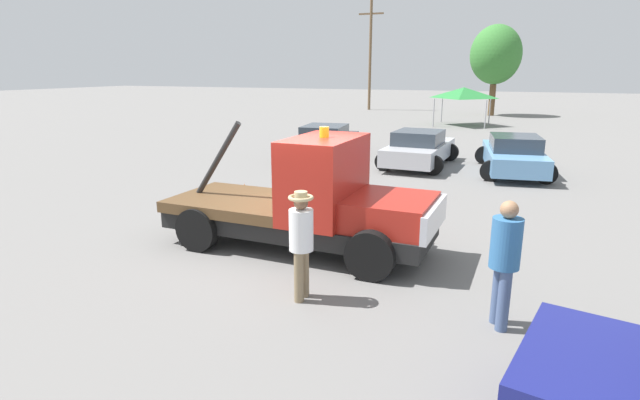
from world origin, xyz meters
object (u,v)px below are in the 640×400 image
canopy_tent_green (464,93)px  traffic_cone (245,194)px  parked_car_charcoal (326,142)px  utility_pole (370,53)px  person_near_truck (505,256)px  parked_car_skyblue (513,155)px  parked_car_silver (419,149)px  tow_truck (312,204)px  person_at_hood (301,237)px  tree_left (496,55)px

canopy_tent_green → traffic_cone: size_ratio=5.82×
parked_car_charcoal → utility_pole: size_ratio=0.53×
person_near_truck → parked_car_skyblue: size_ratio=0.38×
parked_car_silver → traffic_cone: 7.92m
tow_truck → parked_car_charcoal: size_ratio=1.12×
traffic_cone → person_at_hood: bearing=-50.7°
tow_truck → parked_car_charcoal: bearing=111.5°
person_near_truck → canopy_tent_green: (-3.88, 26.79, 1.01)m
canopy_tent_green → tree_left: size_ratio=0.47×
traffic_cone → person_near_truck: bearing=-33.2°
tree_left → utility_pole: size_ratio=0.74×
person_near_truck → canopy_tent_green: bearing=-104.8°
parked_car_skyblue → parked_car_silver: bearing=79.5°
parked_car_charcoal → person_near_truck: bearing=-155.3°
person_at_hood → canopy_tent_green: (-0.95, 27.06, 1.04)m
tow_truck → person_at_hood: (0.72, -2.11, 0.07)m
parked_car_charcoal → parked_car_silver: same height
parked_car_skyblue → tow_truck: bearing=152.1°
parked_car_charcoal → canopy_tent_green: bearing=-20.9°
parked_car_silver → utility_pole: size_ratio=0.49×
traffic_cone → parked_car_silver: bearing=66.1°
parked_car_charcoal → parked_car_skyblue: bearing=-101.1°
parked_car_charcoal → parked_car_silver: size_ratio=1.09×
person_at_hood → utility_pole: size_ratio=0.19×
person_near_truck → traffic_cone: person_near_truck is taller
tow_truck → parked_car_silver: (0.10, 9.82, -0.31)m
person_at_hood → parked_car_charcoal: (-4.55, 12.32, -0.38)m
person_near_truck → parked_car_skyblue: bearing=-111.9°
person_near_truck → person_at_hood: person_near_truck is taller
tow_truck → parked_car_skyblue: 10.30m
canopy_tent_green → parked_car_charcoal: bearing=-103.7°
tree_left → parked_car_skyblue: bearing=-84.1°
person_near_truck → person_at_hood: (-2.93, -0.27, -0.03)m
traffic_cone → parked_car_charcoal: bearing=95.3°
tow_truck → person_near_truck: bearing=-25.7°
person_near_truck → traffic_cone: (-6.77, 4.42, -0.81)m
person_at_hood → parked_car_silver: bearing=92.1°
parked_car_skyblue → parked_car_charcoal: bearing=77.5°
parked_car_charcoal → utility_pole: utility_pole is taller
parked_car_silver → utility_pole: utility_pole is taller
person_at_hood → traffic_cone: bearing=128.3°
parked_car_charcoal → tree_left: size_ratio=0.71×
tow_truck → person_near_truck: 4.09m
parked_car_silver → parked_car_skyblue: same height
person_at_hood → parked_car_skyblue: person_at_hood is taller
person_near_truck → parked_car_charcoal: 14.19m
tow_truck → utility_pole: utility_pole is taller
utility_pole → parked_car_charcoal: bearing=-76.9°
person_at_hood → canopy_tent_green: size_ratio=0.55×
parked_car_charcoal → parked_car_silver: 3.94m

